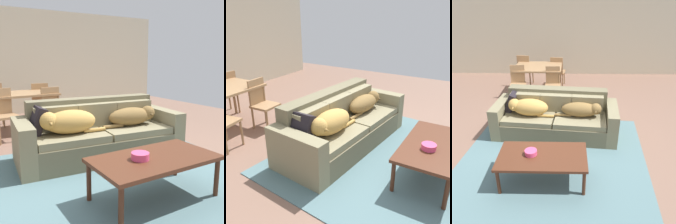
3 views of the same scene
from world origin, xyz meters
The scene contains 10 objects.
ground_plane centered at (0.00, 0.00, 0.00)m, with size 10.00×10.00×0.00m, color #82604F.
area_rug centered at (0.03, -0.86, 0.01)m, with size 3.12×3.02×0.01m, color slate.
couch centered at (0.03, 0.04, 0.33)m, with size 2.44×1.13×0.85m.
dog_on_left_cushion centered at (-0.49, -0.07, 0.61)m, with size 0.88×0.43×0.32m.
dog_on_right_cushion centered at (0.54, -0.11, 0.59)m, with size 0.88×0.39×0.28m.
throw_pillow_by_left_arm centered at (-0.84, 0.18, 0.62)m, with size 0.13×0.38×0.38m, color black.
coffee_table centered at (-0.09, -1.37, 0.41)m, with size 1.29×0.70×0.46m.
bowl_on_coffee_table centered at (-0.26, -1.36, 0.49)m, with size 0.18×0.18×0.07m, color #EA4C7F.
dining_chair_near_right centered at (-0.13, 1.62, 0.49)m, with size 0.41×0.41×0.89m.
dining_chair_far_right centered at (-0.06, 2.69, 0.49)m, with size 0.45×0.45×0.90m.
Camera 2 is at (-3.23, -1.84, 2.08)m, focal length 41.89 mm.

